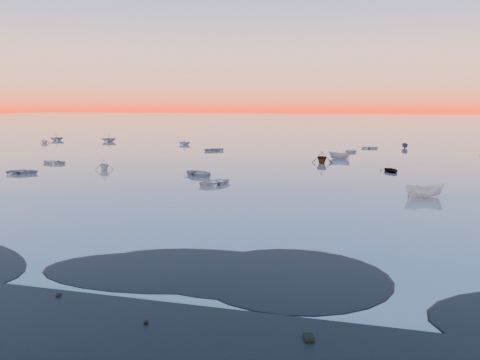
% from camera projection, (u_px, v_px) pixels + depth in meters
% --- Properties ---
extents(ground, '(600.00, 600.00, 0.00)m').
position_uv_depth(ground, '(309.00, 140.00, 121.72)').
color(ground, slate).
rests_on(ground, ground).
extents(mud_lobes, '(140.00, 6.00, 0.07)m').
position_uv_depth(mud_lobes, '(104.00, 279.00, 25.29)').
color(mud_lobes, black).
rests_on(mud_lobes, ground).
extents(moored_fleet, '(124.00, 58.00, 1.20)m').
position_uv_depth(moored_fleet, '(278.00, 161.00, 76.85)').
color(moored_fleet, silver).
rests_on(moored_fleet, ground).
extents(boat_near_left, '(4.07, 4.82, 1.13)m').
position_uv_depth(boat_near_left, '(200.00, 176.00, 61.10)').
color(boat_near_left, gray).
rests_on(boat_near_left, ground).
extents(boat_near_center, '(2.53, 4.19, 1.35)m').
position_uv_depth(boat_near_center, '(424.00, 197.00, 47.31)').
color(boat_near_center, silver).
rests_on(boat_near_center, ground).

